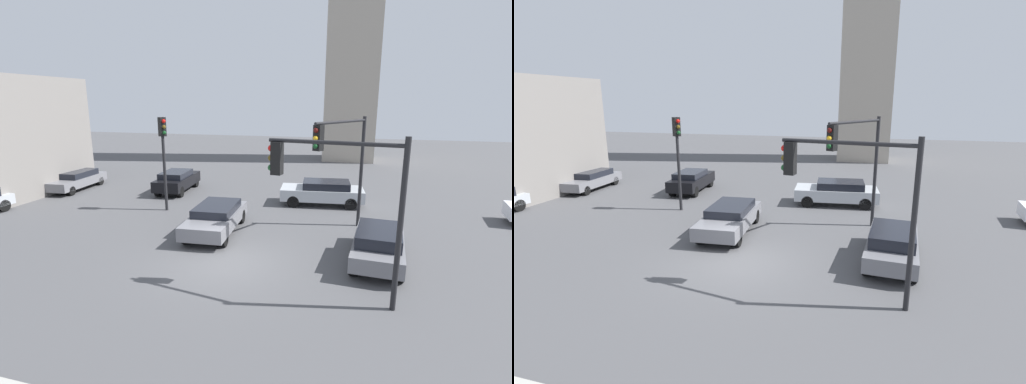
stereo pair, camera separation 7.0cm
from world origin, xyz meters
TOP-DOWN VIEW (x-y plane):
  - ground_plane at (0.00, 0.00)m, footprint 102.39×102.39m
  - traffic_light_0 at (-5.57, 5.69)m, footprint 0.49×0.44m
  - traffic_light_1 at (3.94, -1.48)m, footprint 3.99×0.84m
  - traffic_light_2 at (3.86, 4.10)m, footprint 2.00×3.70m
  - car_0 at (-14.11, 8.61)m, footprint 2.29×4.79m
  - car_2 at (2.66, 9.18)m, footprint 4.91×2.53m
  - car_4 at (5.48, 1.62)m, footprint 2.10×4.54m
  - car_5 at (-7.05, 9.86)m, footprint 2.19×4.50m
  - car_6 at (-1.60, 3.06)m, footprint 2.24×4.82m
  - skyline_tower at (3.50, 27.69)m, footprint 4.97×4.97m

SIDE VIEW (x-z plane):
  - ground_plane at x=0.00m, z-range 0.00..0.00m
  - car_0 at x=-14.11m, z-range 0.05..1.31m
  - car_6 at x=-1.60m, z-range 0.07..1.35m
  - car_4 at x=5.48m, z-range 0.06..1.41m
  - car_2 at x=2.66m, z-range 0.06..1.47m
  - car_5 at x=-7.05m, z-range 0.07..1.47m
  - traffic_light_0 at x=-5.57m, z-range 1.01..6.10m
  - traffic_light_1 at x=3.94m, z-range 1.10..6.12m
  - traffic_light_2 at x=3.86m, z-range 1.20..6.44m
  - skyline_tower at x=3.50m, z-range 0.00..28.28m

